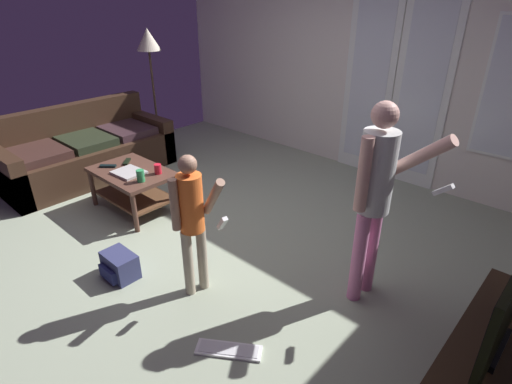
{
  "coord_description": "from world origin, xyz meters",
  "views": [
    {
      "loc": [
        2.62,
        -2.23,
        2.15
      ],
      "look_at": [
        0.79,
        -0.2,
        0.78
      ],
      "focal_mm": 28.4,
      "sensor_mm": 36.0,
      "label": 1
    }
  ],
  "objects_px": {
    "coffee_table": "(133,181)",
    "floor_lamp": "(149,46)",
    "leather_couch": "(86,153)",
    "flat_screen_tv": "(510,304)",
    "backpack": "(119,266)",
    "dvd_remote_slim": "(108,166)",
    "laptop_closed": "(129,172)",
    "cup_by_laptop": "(141,176)",
    "person_child": "(192,215)",
    "tv_remote_black": "(127,162)",
    "loose_keyboard": "(229,350)",
    "tv_stand": "(482,381)",
    "cup_near_edge": "(158,169)",
    "person_adult": "(376,189)"
  },
  "relations": [
    {
      "from": "person_child",
      "to": "floor_lamp",
      "type": "height_order",
      "value": "floor_lamp"
    },
    {
      "from": "tv_remote_black",
      "to": "loose_keyboard",
      "type": "bearing_deg",
      "value": 26.71
    },
    {
      "from": "backpack",
      "to": "cup_by_laptop",
      "type": "height_order",
      "value": "cup_by_laptop"
    },
    {
      "from": "tv_remote_black",
      "to": "dvd_remote_slim",
      "type": "xyz_separation_m",
      "value": [
        -0.04,
        -0.2,
        0.0
      ]
    },
    {
      "from": "backpack",
      "to": "cup_near_edge",
      "type": "bearing_deg",
      "value": 125.92
    },
    {
      "from": "coffee_table",
      "to": "floor_lamp",
      "type": "bearing_deg",
      "value": 137.66
    },
    {
      "from": "dvd_remote_slim",
      "to": "flat_screen_tv",
      "type": "bearing_deg",
      "value": -39.39
    },
    {
      "from": "flat_screen_tv",
      "to": "floor_lamp",
      "type": "bearing_deg",
      "value": 163.87
    },
    {
      "from": "laptop_closed",
      "to": "tv_remote_black",
      "type": "xyz_separation_m",
      "value": [
        -0.27,
        0.15,
        -0.0
      ]
    },
    {
      "from": "person_child",
      "to": "leather_couch",
      "type": "bearing_deg",
      "value": 169.17
    },
    {
      "from": "floor_lamp",
      "to": "cup_by_laptop",
      "type": "height_order",
      "value": "floor_lamp"
    },
    {
      "from": "backpack",
      "to": "dvd_remote_slim",
      "type": "bearing_deg",
      "value": 151.91
    },
    {
      "from": "coffee_table",
      "to": "dvd_remote_slim",
      "type": "bearing_deg",
      "value": -157.01
    },
    {
      "from": "flat_screen_tv",
      "to": "leather_couch",
      "type": "bearing_deg",
      "value": 178.24
    },
    {
      "from": "coffee_table",
      "to": "cup_near_edge",
      "type": "xyz_separation_m",
      "value": [
        0.27,
        0.15,
        0.17
      ]
    },
    {
      "from": "tv_remote_black",
      "to": "floor_lamp",
      "type": "bearing_deg",
      "value": 179.81
    },
    {
      "from": "tv_stand",
      "to": "dvd_remote_slim",
      "type": "distance_m",
      "value": 3.75
    },
    {
      "from": "person_child",
      "to": "dvd_remote_slim",
      "type": "bearing_deg",
      "value": 170.1
    },
    {
      "from": "person_adult",
      "to": "cup_near_edge",
      "type": "xyz_separation_m",
      "value": [
        -2.24,
        -0.26,
        -0.42
      ]
    },
    {
      "from": "person_child",
      "to": "floor_lamp",
      "type": "bearing_deg",
      "value": 149.15
    },
    {
      "from": "person_child",
      "to": "cup_by_laptop",
      "type": "distance_m",
      "value": 1.29
    },
    {
      "from": "laptop_closed",
      "to": "flat_screen_tv",
      "type": "bearing_deg",
      "value": -3.04
    },
    {
      "from": "coffee_table",
      "to": "laptop_closed",
      "type": "height_order",
      "value": "laptop_closed"
    },
    {
      "from": "tv_stand",
      "to": "backpack",
      "type": "distance_m",
      "value": 2.65
    },
    {
      "from": "backpack",
      "to": "cup_by_laptop",
      "type": "relative_size",
      "value": 2.48
    },
    {
      "from": "cup_near_edge",
      "to": "floor_lamp",
      "type": "bearing_deg",
      "value": 145.18
    },
    {
      "from": "loose_keyboard",
      "to": "tv_remote_black",
      "type": "height_order",
      "value": "tv_remote_black"
    },
    {
      "from": "coffee_table",
      "to": "tv_stand",
      "type": "height_order",
      "value": "tv_stand"
    },
    {
      "from": "leather_couch",
      "to": "person_adult",
      "type": "bearing_deg",
      "value": 4.78
    },
    {
      "from": "tv_stand",
      "to": "flat_screen_tv",
      "type": "xyz_separation_m",
      "value": [
        -0.0,
        0.0,
        0.55
      ]
    },
    {
      "from": "backpack",
      "to": "cup_near_edge",
      "type": "relative_size",
      "value": 2.96
    },
    {
      "from": "tv_stand",
      "to": "tv_remote_black",
      "type": "relative_size",
      "value": 8.8
    },
    {
      "from": "coffee_table",
      "to": "tv_stand",
      "type": "relative_size",
      "value": 0.6
    },
    {
      "from": "loose_keyboard",
      "to": "tv_remote_black",
      "type": "distance_m",
      "value": 2.54
    },
    {
      "from": "tv_stand",
      "to": "dvd_remote_slim",
      "type": "relative_size",
      "value": 8.8
    },
    {
      "from": "laptop_closed",
      "to": "backpack",
      "type": "bearing_deg",
      "value": -41.62
    },
    {
      "from": "leather_couch",
      "to": "tv_stand",
      "type": "bearing_deg",
      "value": -1.81
    },
    {
      "from": "leather_couch",
      "to": "flat_screen_tv",
      "type": "height_order",
      "value": "flat_screen_tv"
    },
    {
      "from": "floor_lamp",
      "to": "backpack",
      "type": "distance_m",
      "value": 3.53
    },
    {
      "from": "leather_couch",
      "to": "cup_by_laptop",
      "type": "relative_size",
      "value": 16.84
    },
    {
      "from": "person_adult",
      "to": "cup_by_laptop",
      "type": "xyz_separation_m",
      "value": [
        -2.2,
        -0.49,
        -0.41
      ]
    },
    {
      "from": "flat_screen_tv",
      "to": "cup_by_laptop",
      "type": "relative_size",
      "value": 7.98
    },
    {
      "from": "dvd_remote_slim",
      "to": "person_child",
      "type": "bearing_deg",
      "value": -50.34
    },
    {
      "from": "tv_stand",
      "to": "floor_lamp",
      "type": "relative_size",
      "value": 0.89
    },
    {
      "from": "cup_near_edge",
      "to": "laptop_closed",
      "type": "bearing_deg",
      "value": -137.76
    },
    {
      "from": "person_adult",
      "to": "laptop_closed",
      "type": "bearing_deg",
      "value": -169.24
    },
    {
      "from": "flat_screen_tv",
      "to": "cup_by_laptop",
      "type": "bearing_deg",
      "value": -179.37
    },
    {
      "from": "coffee_table",
      "to": "tv_remote_black",
      "type": "relative_size",
      "value": 5.25
    },
    {
      "from": "backpack",
      "to": "flat_screen_tv",
      "type": "bearing_deg",
      "value": 15.36
    },
    {
      "from": "person_child",
      "to": "backpack",
      "type": "xyz_separation_m",
      "value": [
        -0.61,
        -0.32,
        -0.58
      ]
    }
  ]
}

